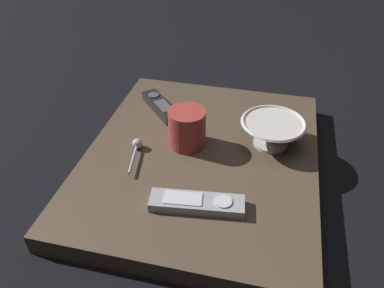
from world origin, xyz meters
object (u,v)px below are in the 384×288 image
(coffee_mug, at_px, (187,128))
(tv_remote_near, at_px, (161,106))
(cereal_bowl, at_px, (272,131))
(teaspoon, at_px, (137,146))
(tv_remote_far, at_px, (197,203))

(coffee_mug, relative_size, tv_remote_near, 0.65)
(cereal_bowl, distance_m, tv_remote_near, 0.32)
(teaspoon, distance_m, tv_remote_far, 0.23)
(teaspoon, xyz_separation_m, tv_remote_near, (-0.00, -0.19, -0.00))
(teaspoon, xyz_separation_m, tv_remote_far, (-0.18, 0.15, -0.00))
(tv_remote_far, bearing_deg, coffee_mug, -70.72)
(coffee_mug, bearing_deg, teaspoon, 25.77)
(tv_remote_near, bearing_deg, teaspoon, 89.29)
(cereal_bowl, height_order, tv_remote_far, cereal_bowl)
(teaspoon, relative_size, tv_remote_far, 0.61)
(tv_remote_near, bearing_deg, tv_remote_far, 118.14)
(cereal_bowl, height_order, tv_remote_near, cereal_bowl)
(cereal_bowl, xyz_separation_m, teaspoon, (0.31, 0.10, -0.02))
(cereal_bowl, relative_size, tv_remote_near, 1.08)
(cereal_bowl, bearing_deg, teaspoon, 17.88)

